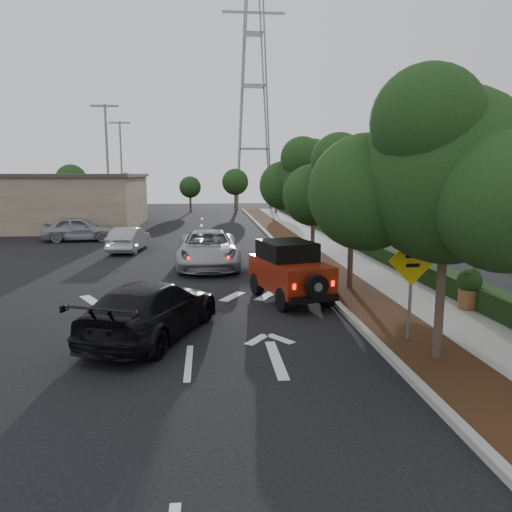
{
  "coord_description": "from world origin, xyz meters",
  "views": [
    {
      "loc": [
        0.47,
        -10.82,
        4.24
      ],
      "look_at": [
        1.83,
        3.0,
        1.92
      ],
      "focal_mm": 35.0,
      "sensor_mm": 36.0,
      "label": 1
    }
  ],
  "objects": [
    {
      "name": "black_suv_oncoming",
      "position": [
        -1.0,
        1.94,
        0.74
      ],
      "size": [
        3.77,
        5.48,
        1.47
      ],
      "primitive_type": "imported",
      "rotation": [
        0.0,
        0.0,
        2.77
      ],
      "color": "black",
      "rests_on": "ground"
    },
    {
      "name": "planting_strip",
      "position": [
        5.6,
        12.0,
        0.06
      ],
      "size": [
        1.8,
        70.0,
        0.12
      ],
      "primitive_type": "cube",
      "color": "black",
      "rests_on": "ground"
    },
    {
      "name": "hedge",
      "position": [
        8.9,
        12.0,
        0.4
      ],
      "size": [
        0.8,
        70.0,
        0.8
      ],
      "primitive_type": "cube",
      "color": "black",
      "rests_on": "ground"
    },
    {
      "name": "silver_suv_ahead",
      "position": [
        0.5,
        11.73,
        0.82
      ],
      "size": [
        2.73,
        5.89,
        1.63
      ],
      "primitive_type": "imported",
      "rotation": [
        0.0,
        0.0,
        0.0
      ],
      "color": "#A0A3A7",
      "rests_on": "ground"
    },
    {
      "name": "street_tree_far",
      "position": [
        5.6,
        13.0,
        0.0
      ],
      "size": [
        3.4,
        3.4,
        5.62
      ],
      "primitive_type": null,
      "color": "black",
      "rests_on": "ground"
    },
    {
      "name": "light_pole_b",
      "position": [
        -7.5,
        38.0,
        0.0
      ],
      "size": [
        2.0,
        0.22,
        9.0
      ],
      "primitive_type": null,
      "color": "slate",
      "rests_on": "ground"
    },
    {
      "name": "speed_hump_sign",
      "position": [
        5.4,
        0.63,
        1.81
      ],
      "size": [
        1.23,
        0.14,
        2.62
      ],
      "rotation": [
        0.0,
        0.0,
        0.08
      ],
      "color": "slate",
      "rests_on": "ground"
    },
    {
      "name": "terracotta_planter",
      "position": [
        8.4,
        3.32,
        0.88
      ],
      "size": [
        0.75,
        0.75,
        1.31
      ],
      "rotation": [
        0.0,
        0.0,
        0.12
      ],
      "color": "brown",
      "rests_on": "ground"
    },
    {
      "name": "street_tree_near",
      "position": [
        5.6,
        -0.5,
        0.0
      ],
      "size": [
        3.8,
        3.8,
        5.92
      ],
      "primitive_type": null,
      "color": "black",
      "rests_on": "ground"
    },
    {
      "name": "transmission_tower",
      "position": [
        6.0,
        48.0,
        0.0
      ],
      "size": [
        7.0,
        4.0,
        28.0
      ],
      "primitive_type": null,
      "color": "slate",
      "rests_on": "ground"
    },
    {
      "name": "light_pole_a",
      "position": [
        -6.5,
        26.0,
        0.0
      ],
      "size": [
        2.0,
        0.22,
        9.0
      ],
      "primitive_type": null,
      "color": "slate",
      "rests_on": "ground"
    },
    {
      "name": "ground",
      "position": [
        0.0,
        0.0,
        0.0
      ],
      "size": [
        120.0,
        120.0,
        0.0
      ],
      "primitive_type": "plane",
      "color": "black",
      "rests_on": "ground"
    },
    {
      "name": "red_jeep",
      "position": [
        3.15,
        5.49,
        1.0
      ],
      "size": [
        2.52,
        4.02,
        1.97
      ],
      "rotation": [
        0.0,
        0.0,
        0.25
      ],
      "color": "black",
      "rests_on": "ground"
    },
    {
      "name": "sidewalk",
      "position": [
        7.5,
        12.0,
        0.06
      ],
      "size": [
        2.0,
        70.0,
        0.12
      ],
      "primitive_type": "cube",
      "color": "gray",
      "rests_on": "ground"
    },
    {
      "name": "silver_sedan_oncoming",
      "position": [
        -3.8,
        16.72,
        0.66
      ],
      "size": [
        1.87,
        4.17,
        1.33
      ],
      "primitive_type": "imported",
      "rotation": [
        0.0,
        0.0,
        3.02
      ],
      "color": "#96999D",
      "rests_on": "ground"
    },
    {
      "name": "curb",
      "position": [
        4.6,
        12.0,
        0.07
      ],
      "size": [
        0.2,
        70.0,
        0.15
      ],
      "primitive_type": "cube",
      "color": "#9E9B93",
      "rests_on": "ground"
    },
    {
      "name": "street_tree_mid",
      "position": [
        5.6,
        6.5,
        0.0
      ],
      "size": [
        3.2,
        3.2,
        5.32
      ],
      "primitive_type": null,
      "color": "black",
      "rests_on": "ground"
    },
    {
      "name": "parked_suv",
      "position": [
        -7.51,
        21.28,
        0.77
      ],
      "size": [
        4.63,
        2.07,
        1.55
      ],
      "primitive_type": "imported",
      "rotation": [
        0.0,
        0.0,
        1.62
      ],
      "color": "#93959A",
      "rests_on": "ground"
    }
  ]
}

